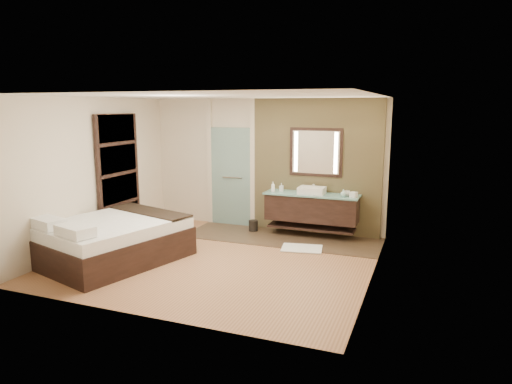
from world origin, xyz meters
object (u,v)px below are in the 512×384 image
at_px(vanity, 312,208).
at_px(bed, 112,240).
at_px(mirror_unit, 316,152).
at_px(waste_bin, 253,226).

relative_size(vanity, bed, 0.71).
bearing_deg(mirror_unit, vanity, -90.00).
xyz_separation_m(mirror_unit, waste_bin, (-1.20, -0.32, -1.53)).
xyz_separation_m(vanity, mirror_unit, (0.00, 0.24, 1.07)).
bearing_deg(vanity, bed, -136.73).
bearing_deg(bed, waste_bin, 74.54).
bearing_deg(waste_bin, mirror_unit, 14.75).
bearing_deg(mirror_unit, waste_bin, -165.25).
bearing_deg(vanity, waste_bin, -176.31).
bearing_deg(waste_bin, bed, -121.70).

